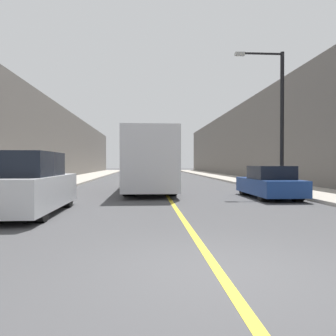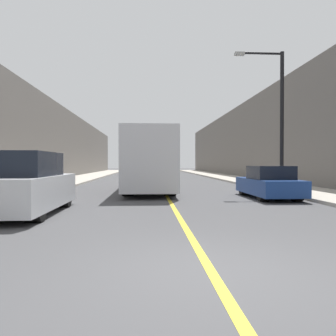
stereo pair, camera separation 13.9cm
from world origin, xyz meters
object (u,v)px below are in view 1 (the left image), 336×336
parked_suv_left (28,186)px  car_right_near (270,183)px  bus (149,161)px  street_lamp_right (278,111)px

parked_suv_left → car_right_near: size_ratio=1.12×
bus → parked_suv_left: size_ratio=2.24×
bus → car_right_near: bus is taller
bus → car_right_near: bearing=-40.6°
bus → street_lamp_right: street_lamp_right is taller
bus → parked_suv_left: bearing=-113.6°
car_right_near → parked_suv_left: bearing=-155.9°
bus → car_right_near: (5.45, -4.68, -1.09)m
parked_suv_left → car_right_near: parked_suv_left is taller
bus → parked_suv_left: bus is taller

